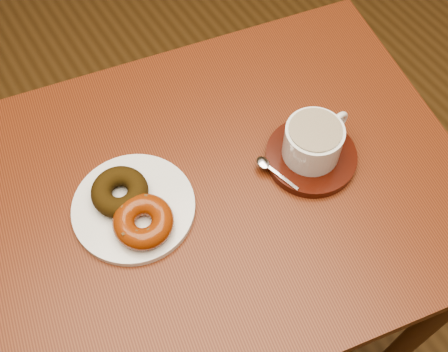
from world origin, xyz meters
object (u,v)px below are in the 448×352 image
cafe_table (215,221)px  coffee_cup (314,141)px  saucer (311,157)px  donut_plate (134,208)px

cafe_table → coffee_cup: 0.26m
saucer → coffee_cup: size_ratio=1.21×
saucer → coffee_cup: 0.04m
saucer → donut_plate: bearing=166.0°
cafe_table → donut_plate: size_ratio=4.76×
cafe_table → saucer: (0.18, -0.04, 0.14)m
donut_plate → saucer: (0.31, -0.08, 0.00)m
coffee_cup → donut_plate: bearing=158.7°
donut_plate → coffee_cup: size_ratio=1.56×
donut_plate → coffee_cup: (0.32, -0.07, 0.05)m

